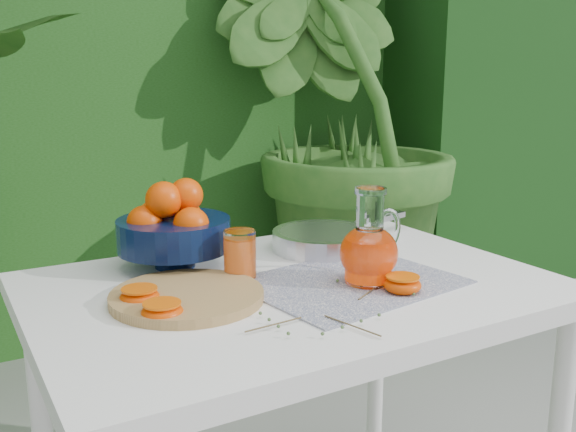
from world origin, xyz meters
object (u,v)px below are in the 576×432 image
white_table (293,321)px  juice_pitcher (370,250)px  fruit_bowl (173,227)px  cutting_board (187,296)px  saute_pan (326,239)px

white_table → juice_pitcher: juice_pitcher is taller
fruit_bowl → cutting_board: bearing=-103.9°
white_table → saute_pan: size_ratio=2.24×
white_table → cutting_board: (-0.22, 0.00, 0.09)m
cutting_board → fruit_bowl: size_ratio=0.92×
cutting_board → juice_pitcher: size_ratio=1.48×
cutting_board → saute_pan: (0.41, 0.17, 0.02)m
fruit_bowl → saute_pan: 0.36m
juice_pitcher → saute_pan: (0.06, 0.26, -0.04)m
white_table → cutting_board: cutting_board is taller
fruit_bowl → saute_pan: bearing=-7.4°
white_table → juice_pitcher: (0.12, -0.08, 0.15)m
cutting_board → juice_pitcher: juice_pitcher is taller
white_table → juice_pitcher: size_ratio=5.32×
juice_pitcher → white_table: bearing=146.1°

